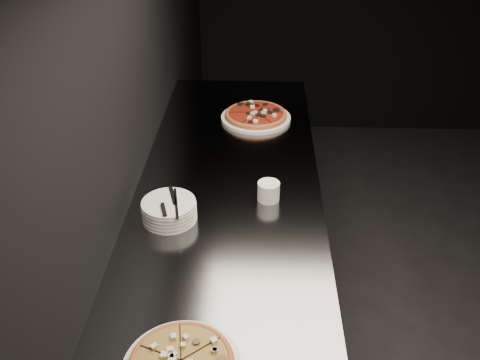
{
  "coord_description": "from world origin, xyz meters",
  "views": [
    {
      "loc": [
        -2.01,
        -1.73,
        2.09
      ],
      "look_at": [
        -2.08,
        -0.0,
        1.0
      ],
      "focal_mm": 40.0,
      "sensor_mm": 36.0,
      "label": 1
    }
  ],
  "objects_px": {
    "counter": "(229,284)",
    "ramekin": "(269,191)",
    "cutlery": "(170,204)",
    "plate_stack": "(169,210)",
    "pizza_tomato": "(256,116)"
  },
  "relations": [
    {
      "from": "pizza_tomato",
      "to": "ramekin",
      "type": "distance_m",
      "value": 0.72
    },
    {
      "from": "ramekin",
      "to": "pizza_tomato",
      "type": "bearing_deg",
      "value": 94.78
    },
    {
      "from": "pizza_tomato",
      "to": "plate_stack",
      "type": "bearing_deg",
      "value": -109.64
    },
    {
      "from": "counter",
      "to": "ramekin",
      "type": "bearing_deg",
      "value": -2.87
    },
    {
      "from": "counter",
      "to": "cutlery",
      "type": "relative_size",
      "value": 11.47
    },
    {
      "from": "plate_stack",
      "to": "ramekin",
      "type": "xyz_separation_m",
      "value": [
        0.36,
        0.14,
        0.0
      ]
    },
    {
      "from": "counter",
      "to": "pizza_tomato",
      "type": "xyz_separation_m",
      "value": [
        0.1,
        0.7,
        0.48
      ]
    },
    {
      "from": "cutlery",
      "to": "ramekin",
      "type": "distance_m",
      "value": 0.39
    },
    {
      "from": "cutlery",
      "to": "ramekin",
      "type": "relative_size",
      "value": 2.48
    },
    {
      "from": "plate_stack",
      "to": "ramekin",
      "type": "distance_m",
      "value": 0.39
    },
    {
      "from": "counter",
      "to": "ramekin",
      "type": "height_order",
      "value": "ramekin"
    },
    {
      "from": "pizza_tomato",
      "to": "plate_stack",
      "type": "distance_m",
      "value": 0.91
    },
    {
      "from": "ramekin",
      "to": "counter",
      "type": "bearing_deg",
      "value": 177.13
    },
    {
      "from": "cutlery",
      "to": "counter",
      "type": "bearing_deg",
      "value": 23.29
    },
    {
      "from": "pizza_tomato",
      "to": "counter",
      "type": "bearing_deg",
      "value": -98.16
    }
  ]
}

